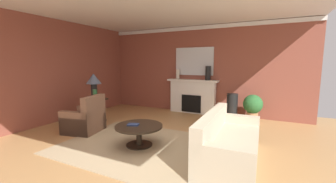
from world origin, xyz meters
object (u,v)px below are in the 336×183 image
Objects in this scene: sofa at (228,144)px; vase_mantel_left at (178,74)px; mantel_mirror at (194,61)px; coffee_table at (139,131)px; vase_tall_corner at (232,107)px; fireplace at (192,97)px; table_lamp at (94,81)px; armchair_near_window at (85,120)px; vase_on_side_table at (95,95)px; side_table at (95,109)px; potted_plant at (253,106)px; vase_mantel_right at (208,73)px.

vase_mantel_left reaches higher than sofa.
sofa is at bearing -61.01° from mantel_mirror.
coffee_table is at bearing -80.52° from vase_mantel_left.
fireplace is at bearing 168.00° from vase_tall_corner.
table_lamp is 2.15× the size of vase_mantel_left.
coffee_table is (-0.00, -3.46, -1.47)m from mantel_mirror.
fireplace reaches higher than vase_tall_corner.
vase_tall_corner reaches higher than coffee_table.
armchair_near_window is 3.22× the size of vase_on_side_table.
armchair_near_window is 1.16× the size of vase_tall_corner.
side_table is at bearing -131.80° from mantel_mirror.
vase_on_side_table is at bearing 170.28° from sofa.
vase_on_side_table is at bearing -147.85° from vase_tall_corner.
potted_plant is (3.76, 2.84, 0.19)m from armchair_near_window.
fireplace is 6.10× the size of vase_on_side_table.
sofa is 6.10× the size of vase_mantel_left.
mantel_mirror is 3.63m from side_table.
mantel_mirror is 1.96× the size of side_table.
fireplace is 3.65m from sofa.
vase_tall_corner is (-0.41, 2.86, 0.11)m from sofa.
table_lamp is 3.63m from vase_mantel_right.
coffee_table is 1.33× the size of table_lamp.
mantel_mirror reaches higher than potted_plant.
armchair_near_window is 1.76m from coffee_table.
vase_tall_corner is at bearing 29.67° from side_table.
potted_plant reaches higher than side_table.
mantel_mirror is 1.37× the size of coffee_table.
fireplace is 2.20× the size of vase_tall_corner.
side_table is 0.84× the size of potted_plant.
vase_tall_corner is (1.41, -0.42, -1.40)m from mantel_mirror.
potted_plant is (4.24, 2.02, 0.09)m from side_table.
vase_mantel_left is (1.53, 2.44, 0.51)m from vase_on_side_table.
armchair_near_window is 2.00× the size of vase_mantel_right.
sofa is at bearing -11.02° from side_table.
fireplace is at bearing 50.16° from vase_on_side_table.
vase_mantel_left reaches higher than fireplace.
fireplace is 3.32m from table_lamp.
sofa is at bearing 0.52° from armchair_near_window.
vase_mantel_right is at bearing 112.17° from sofa.
side_table is 2.37× the size of vase_on_side_table.
side_table is at bearing -125.86° from vase_mantel_left.
vase_tall_corner is at bearing -16.60° from mantel_mirror.
fireplace is at bearing 119.91° from sofa.
table_lamp is at bearing -125.86° from vase_mantel_left.
potted_plant is (1.46, -0.30, -0.93)m from vase_mantel_right.
table_lamp is 1.58× the size of vase_mantel_right.
sofa reaches higher than potted_plant.
armchair_near_window reaches higher than vase_tall_corner.
sofa is 4.48× the size of vase_mantel_right.
vase_tall_corner is (3.16, 2.89, 0.10)m from armchair_near_window.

